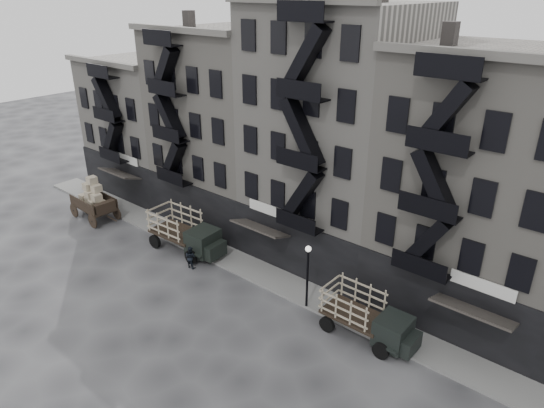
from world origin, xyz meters
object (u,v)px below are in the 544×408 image
Objects in this scene: stake_truck_east at (367,313)px; horse at (94,204)px; stake_truck_west at (185,229)px; pedestrian_mid at (190,257)px; pedestrian_west at (91,204)px; wagon at (92,195)px.

horse is at bearing -177.90° from stake_truck_east.
stake_truck_west is 3.82× the size of pedestrian_mid.
stake_truck_east is 13.07m from pedestrian_mid.
pedestrian_west is at bearing -177.58° from stake_truck_east.
stake_truck_west is 3.53× the size of pedestrian_west.
pedestrian_west is at bearing -177.77° from stake_truck_west.
wagon reaches higher than pedestrian_west.
stake_truck_east is 3.10× the size of pedestrian_west.
wagon is 10.22m from stake_truck_west.
stake_truck_west is 2.68m from pedestrian_mid.
stake_truck_east is at bearing -17.86° from pedestrian_west.
stake_truck_east is at bearing 179.13° from pedestrian_mid.
stake_truck_east is (25.82, 0.87, 0.65)m from horse.
wagon reaches higher than stake_truck_east.
horse is 1.37m from wagon.
stake_truck_east is 26.10m from pedestrian_west.
stake_truck_east is (15.06, -0.01, -0.19)m from stake_truck_west.
pedestrian_mid is (-12.97, -1.38, -0.74)m from stake_truck_east.
horse is at bearing 11.76° from pedestrian_west.
wagon is at bearing -136.67° from horse.
pedestrian_west is (-0.88, 0.27, -1.17)m from wagon.
stake_truck_west is at bearing -97.60° from horse.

